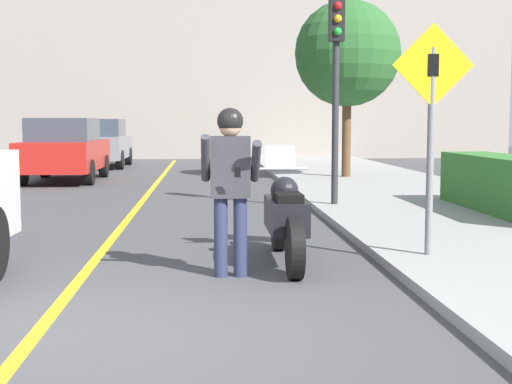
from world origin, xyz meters
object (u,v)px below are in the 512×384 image
traffic_light (336,61)px  parked_car_red (65,149)px  motorcycle (286,218)px  crossing_sign (431,117)px  street_tree (347,54)px  parked_car_grey (100,143)px  person_biker (230,174)px

traffic_light → parked_car_red: bearing=132.2°
motorcycle → traffic_light: size_ratio=0.63×
crossing_sign → street_tree: street_tree is taller
parked_car_red → parked_car_grey: bearing=89.4°
parked_car_grey → crossing_sign: bearing=-70.7°
traffic_light → crossing_sign: bearing=-88.1°
crossing_sign → parked_car_grey: (-6.16, 17.56, -0.78)m
crossing_sign → street_tree: size_ratio=0.54×
traffic_light → motorcycle: bearing=-106.7°
street_tree → parked_car_grey: street_tree is taller
crossing_sign → traffic_light: 5.03m
person_biker → street_tree: 12.53m
street_tree → parked_car_grey: (-7.47, 6.26, -2.53)m
street_tree → crossing_sign: bearing=-96.6°
person_biker → parked_car_red: 12.76m
motorcycle → person_biker: person_biker is taller
traffic_light → parked_car_red: traffic_light is taller
parked_car_grey → traffic_light: bearing=-64.6°
crossing_sign → street_tree: bearing=83.4°
motorcycle → parked_car_red: bearing=112.1°
street_tree → person_biker: bearing=-106.7°
parked_car_red → parked_car_grey: (0.06, 5.94, 0.00)m
motorcycle → parked_car_red: size_ratio=0.54×
person_biker → traffic_light: traffic_light is taller
traffic_light → parked_car_grey: 14.10m
crossing_sign → traffic_light: (-0.16, 4.93, 1.01)m
motorcycle → traffic_light: (1.42, 4.75, 2.14)m
crossing_sign → parked_car_grey: bearing=109.3°
motorcycle → parked_car_grey: bearing=104.8°
motorcycle → parked_car_grey: (-4.58, 17.38, 0.35)m
crossing_sign → traffic_light: size_ratio=0.70×
parked_car_red → person_biker: bearing=-71.7°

